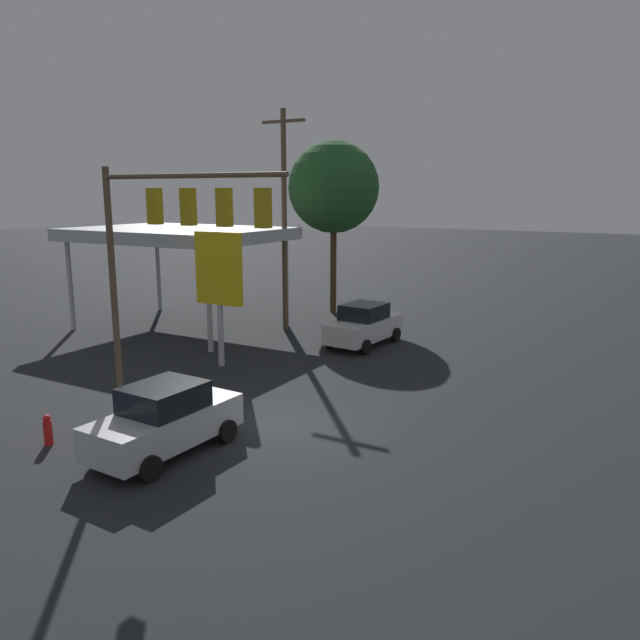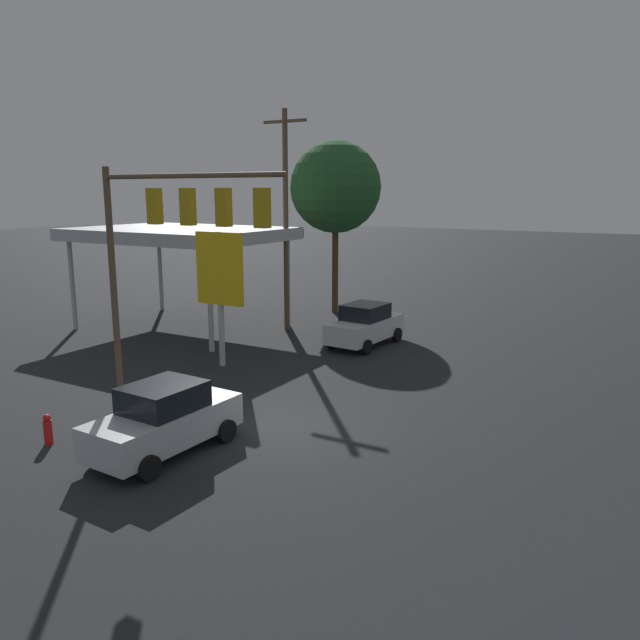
{
  "view_description": "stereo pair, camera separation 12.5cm",
  "coord_description": "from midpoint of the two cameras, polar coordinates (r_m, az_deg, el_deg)",
  "views": [
    {
      "loc": [
        -9.71,
        14.99,
        6.98
      ],
      "look_at": [
        0.0,
        -2.0,
        2.92
      ],
      "focal_mm": 35.0,
      "sensor_mm": 36.0,
      "label": 1
    },
    {
      "loc": [
        -9.82,
        14.93,
        6.98
      ],
      "look_at": [
        0.0,
        -2.0,
        2.92
      ],
      "focal_mm": 35.0,
      "sensor_mm": 36.0,
      "label": 2
    }
  ],
  "objects": [
    {
      "name": "ground_plane",
      "position": [
        19.18,
        -2.85,
        -9.64
      ],
      "size": [
        200.0,
        200.0,
        0.0
      ],
      "primitive_type": "plane",
      "color": "black"
    },
    {
      "name": "traffic_signal_assembly",
      "position": [
        17.97,
        -13.18,
        7.64
      ],
      "size": [
        6.4,
        0.43,
        7.68
      ],
      "color": "brown",
      "rests_on": "ground"
    },
    {
      "name": "utility_pole",
      "position": [
        31.37,
        -3.03,
        9.41
      ],
      "size": [
        2.4,
        0.26,
        10.87
      ],
      "color": "brown",
      "rests_on": "ground"
    },
    {
      "name": "gas_station_canopy",
      "position": [
        32.58,
        -12.61,
        7.59
      ],
      "size": [
        10.19,
        7.46,
        5.15
      ],
      "color": "#B2B7BC",
      "rests_on": "ground"
    },
    {
      "name": "price_sign",
      "position": [
        25.04,
        -9.01,
        4.19
      ],
      "size": [
        2.16,
        0.27,
        5.41
      ],
      "color": "#B7B7BC",
      "rests_on": "ground"
    },
    {
      "name": "sedan_waiting",
      "position": [
        28.69,
        4.27,
        -0.45
      ],
      "size": [
        2.3,
        4.52,
        1.93
      ],
      "rotation": [
        0.0,
        0.0,
        1.5
      ],
      "color": "silver",
      "rests_on": "ground"
    },
    {
      "name": "sedan_far",
      "position": [
        17.49,
        -13.84,
        -8.8
      ],
      "size": [
        2.21,
        4.48,
        1.93
      ],
      "rotation": [
        0.0,
        0.0,
        1.53
      ],
      "color": "silver",
      "rests_on": "ground"
    },
    {
      "name": "street_tree",
      "position": [
        35.99,
        1.53,
        12.01
      ],
      "size": [
        5.16,
        5.16,
        9.77
      ],
      "color": "#4C331E",
      "rests_on": "ground"
    },
    {
      "name": "fire_hydrant",
      "position": [
        19.26,
        -23.45,
        -9.15
      ],
      "size": [
        0.24,
        0.24,
        0.88
      ],
      "color": "red",
      "rests_on": "ground"
    }
  ]
}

